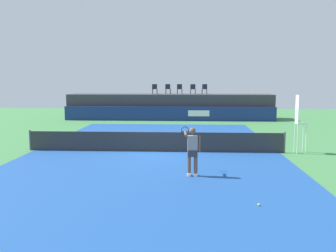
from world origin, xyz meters
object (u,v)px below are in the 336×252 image
spectator_chair_right (193,89)px  tennis_ball (259,205)px  tennis_player (192,150)px  umpire_chair (299,120)px  spectator_chair_far_right (204,89)px  net_post_near (30,140)px  spectator_chair_center (180,89)px  spectator_chair_left (168,88)px  net_post_far (284,142)px  spectator_chair_far_left (155,89)px

spectator_chair_right → tennis_ball: size_ratio=13.06×
tennis_player → umpire_chair: bearing=41.4°
spectator_chair_far_right → net_post_near: bearing=-121.1°
spectator_chair_center → tennis_player: (0.90, -19.58, -1.73)m
spectator_chair_left → net_post_far: 16.84m
umpire_chair → tennis_ball: 8.43m
spectator_chair_far_right → spectator_chair_far_left: bearing=-177.6°
spectator_chair_right → spectator_chair_center: bearing=175.7°
spectator_chair_far_right → tennis_ball: bearing=-88.7°
net_post_far → tennis_ball: bearing=-109.1°
net_post_near → net_post_far: bearing=0.0°
spectator_chair_far_right → umpire_chair: 15.83m
net_post_near → tennis_player: (7.96, -4.48, 0.46)m
spectator_chair_far_right → net_post_near: size_ratio=0.89×
net_post_far → spectator_chair_left: bearing=112.5°
spectator_chair_far_right → umpire_chair: size_ratio=0.32×
net_post_far → net_post_near: bearing=180.0°
spectator_chair_center → tennis_ball: size_ratio=13.06×
spectator_chair_left → net_post_near: size_ratio=0.89×
umpire_chair → spectator_chair_far_right: bearing=103.8°
spectator_chair_left → net_post_near: 16.69m
tennis_ball → net_post_far: bearing=70.9°
net_post_near → tennis_player: 9.14m
net_post_far → tennis_ball: (-2.63, -7.63, -0.46)m
spectator_chair_far_right → spectator_chair_right: bearing=-162.8°
net_post_near → net_post_far: (12.40, 0.00, 0.00)m
spectator_chair_far_left → net_post_near: bearing=-107.7°
spectator_chair_far_left → net_post_near: size_ratio=0.89×
spectator_chair_far_left → spectator_chair_far_right: bearing=2.4°
umpire_chair → net_post_far: 1.25m
spectator_chair_center → umpire_chair: spectator_chair_center is taller
spectator_chair_right → net_post_near: bearing=-118.7°
spectator_chair_left → spectator_chair_far_left: bearing=-166.7°
spectator_chair_far_left → tennis_ball: spectator_chair_far_left is taller
spectator_chair_right → net_post_near: 17.26m
spectator_chair_far_left → tennis_ball: 23.45m
spectator_chair_center → tennis_player: bearing=-87.4°
spectator_chair_center → umpire_chair: bearing=-68.4°
spectator_chair_far_left → tennis_player: bearing=-81.0°
spectator_chair_far_left → net_post_near: spectator_chair_far_left is taller
spectator_chair_left → spectator_chair_right: same height
spectator_chair_center → umpire_chair: size_ratio=0.32×
umpire_chair → tennis_player: (-5.07, -4.47, -0.63)m
umpire_chair → spectator_chair_right: bearing=107.7°
net_post_near → net_post_far: 12.40m
spectator_chair_far_right → umpire_chair: bearing=-76.2°
umpire_chair → net_post_far: bearing=179.6°
spectator_chair_left → net_post_near: spectator_chair_left is taller
net_post_near → net_post_far: same height
spectator_chair_center → spectator_chair_far_right: same height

